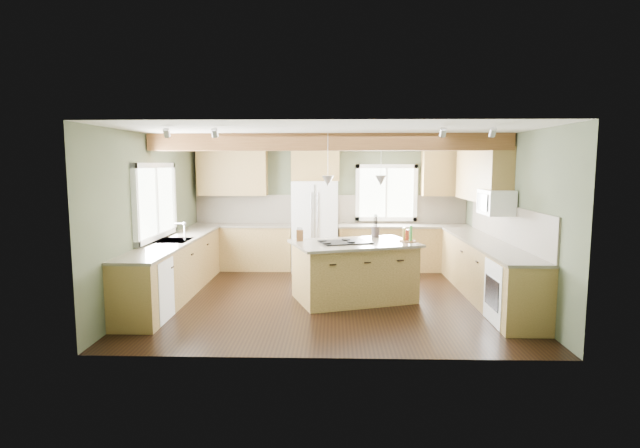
{
  "coord_description": "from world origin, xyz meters",
  "views": [
    {
      "loc": [
        0.07,
        -7.8,
        2.14
      ],
      "look_at": [
        -0.15,
        0.3,
        1.16
      ],
      "focal_mm": 28.0,
      "sensor_mm": 36.0,
      "label": 1
    }
  ],
  "objects": [
    {
      "name": "upper_cab_back_corner",
      "position": [
        2.3,
        2.33,
        1.95
      ],
      "size": [
        0.9,
        0.35,
        0.9
      ],
      "primitive_type": "cube",
      "color": "brown",
      "rests_on": "wall_back"
    },
    {
      "name": "upper_cab_over_fridge",
      "position": [
        -0.3,
        2.33,
        2.15
      ],
      "size": [
        0.96,
        0.35,
        0.7
      ],
      "primitive_type": "cube",
      "color": "brown",
      "rests_on": "wall_back"
    },
    {
      "name": "upper_cab_back_left",
      "position": [
        -1.99,
        2.33,
        1.95
      ],
      "size": [
        1.4,
        0.35,
        0.9
      ],
      "primitive_type": "cube",
      "color": "brown",
      "rests_on": "wall_back"
    },
    {
      "name": "utensil_crock",
      "position": [
        0.77,
        0.49,
        1.01
      ],
      "size": [
        0.18,
        0.18,
        0.18
      ],
      "primitive_type": "cylinder",
      "rotation": [
        0.0,
        0.0,
        0.44
      ],
      "color": "#3B342F",
      "rests_on": "island_top"
    },
    {
      "name": "soffit_trim",
      "position": [
        0.0,
        2.4,
        2.54
      ],
      "size": [
        5.55,
        0.2,
        0.1
      ],
      "primitive_type": "cube",
      "color": "brown",
      "rests_on": "ceiling"
    },
    {
      "name": "base_cab_back_right",
      "position": [
        1.49,
        2.2,
        0.44
      ],
      "size": [
        2.62,
        0.6,
        0.88
      ],
      "primitive_type": "cube",
      "color": "brown",
      "rests_on": "floor"
    },
    {
      "name": "cooktop",
      "position": [
        0.26,
        -0.13,
        0.93
      ],
      "size": [
        0.88,
        0.72,
        0.02
      ],
      "primitive_type": "cube",
      "rotation": [
        0.0,
        0.0,
        0.33
      ],
      "color": "black",
      "rests_on": "island_top"
    },
    {
      "name": "counter_right",
      "position": [
        2.5,
        0.05,
        0.9
      ],
      "size": [
        0.64,
        3.74,
        0.04
      ],
      "primitive_type": "cube",
      "color": "#51473B",
      "rests_on": "base_cab_right"
    },
    {
      "name": "base_cab_back_left",
      "position": [
        -1.79,
        2.2,
        0.44
      ],
      "size": [
        2.02,
        0.6,
        0.88
      ],
      "primitive_type": "cube",
      "color": "brown",
      "rests_on": "floor"
    },
    {
      "name": "wall_left",
      "position": [
        -2.8,
        0.0,
        1.3
      ],
      "size": [
        0.0,
        5.0,
        5.0
      ],
      "primitive_type": "plane",
      "rotation": [
        1.57,
        0.0,
        1.57
      ],
      "color": "#444C36",
      "rests_on": "ground"
    },
    {
      "name": "upper_cab_right",
      "position": [
        2.62,
        0.9,
        1.95
      ],
      "size": [
        0.35,
        2.2,
        0.9
      ],
      "primitive_type": "cube",
      "color": "brown",
      "rests_on": "wall_right"
    },
    {
      "name": "island",
      "position": [
        0.39,
        -0.08,
        0.44
      ],
      "size": [
        2.0,
        1.58,
        0.88
      ],
      "primitive_type": "cube",
      "rotation": [
        0.0,
        0.0,
        0.33
      ],
      "color": "brown",
      "rests_on": "floor"
    },
    {
      "name": "sink",
      "position": [
        -2.5,
        0.05,
        0.91
      ],
      "size": [
        0.5,
        0.65,
        0.03
      ],
      "primitive_type": "cube",
      "color": "#262628",
      "rests_on": "counter_left"
    },
    {
      "name": "pendant_right",
      "position": [
        0.81,
        0.06,
        1.88
      ],
      "size": [
        0.18,
        0.18,
        0.16
      ],
      "primitive_type": "cone",
      "rotation": [
        3.14,
        0.0,
        0.0
      ],
      "color": "#B2B2B7",
      "rests_on": "ceiling"
    },
    {
      "name": "base_cab_left",
      "position": [
        -2.5,
        0.05,
        0.44
      ],
      "size": [
        0.6,
        3.7,
        0.88
      ],
      "primitive_type": "cube",
      "color": "brown",
      "rests_on": "floor"
    },
    {
      "name": "wall_right",
      "position": [
        2.8,
        0.0,
        1.3
      ],
      "size": [
        0.0,
        5.0,
        5.0
      ],
      "primitive_type": "plane",
      "rotation": [
        1.57,
        0.0,
        -1.57
      ],
      "color": "#444C36",
      "rests_on": "ground"
    },
    {
      "name": "wall_back",
      "position": [
        0.0,
        2.5,
        1.3
      ],
      "size": [
        5.6,
        0.0,
        5.6
      ],
      "primitive_type": "plane",
      "rotation": [
        1.57,
        0.0,
        0.0
      ],
      "color": "#444C36",
      "rests_on": "ground"
    },
    {
      "name": "counter_back_left",
      "position": [
        -1.79,
        2.2,
        0.9
      ],
      "size": [
        2.06,
        0.64,
        0.04
      ],
      "primitive_type": "cube",
      "color": "#51473B",
      "rests_on": "base_cab_back_left"
    },
    {
      "name": "window_back",
      "position": [
        1.15,
        2.48,
        1.55
      ],
      "size": [
        1.1,
        0.04,
        1.0
      ],
      "primitive_type": "cube",
      "color": "white",
      "rests_on": "wall_back"
    },
    {
      "name": "counter_back_right",
      "position": [
        1.49,
        2.2,
        0.9
      ],
      "size": [
        2.66,
        0.64,
        0.04
      ],
      "primitive_type": "cube",
      "color": "#51473B",
      "rests_on": "base_cab_back_right"
    },
    {
      "name": "faucet",
      "position": [
        -2.32,
        0.05,
        1.05
      ],
      "size": [
        0.02,
        0.02,
        0.28
      ],
      "primitive_type": "cylinder",
      "color": "#B2B2B7",
      "rests_on": "sink"
    },
    {
      "name": "knife_block",
      "position": [
        -0.47,
        0.01,
        1.01
      ],
      "size": [
        0.12,
        0.09,
        0.18
      ],
      "primitive_type": "cube",
      "rotation": [
        0.0,
        0.0,
        0.12
      ],
      "color": "brown",
      "rests_on": "island_top"
    },
    {
      "name": "ceiling_beam",
      "position": [
        0.0,
        -0.08,
        2.47
      ],
      "size": [
        5.55,
        0.26,
        0.26
      ],
      "primitive_type": "cube",
      "color": "brown",
      "rests_on": "ceiling"
    },
    {
      "name": "floor",
      "position": [
        0.0,
        0.0,
        0.0
      ],
      "size": [
        5.6,
        5.6,
        0.0
      ],
      "primitive_type": "plane",
      "color": "black",
      "rests_on": "ground"
    },
    {
      "name": "backsplash_right",
      "position": [
        2.78,
        0.05,
        1.21
      ],
      "size": [
        0.03,
        3.7,
        0.58
      ],
      "primitive_type": "cube",
      "color": "brown",
      "rests_on": "wall_right"
    },
    {
      "name": "dishwasher",
      "position": [
        -2.49,
        -1.25,
        0.43
      ],
      "size": [
        0.6,
        0.6,
        0.84
      ],
      "primitive_type": "cube",
      "color": "white",
      "rests_on": "floor"
    },
    {
      "name": "counter_left",
      "position": [
        -2.5,
        0.05,
        0.9
      ],
      "size": [
        0.64,
        3.74,
        0.04
      ],
      "primitive_type": "cube",
      "color": "#51473B",
      "rests_on": "base_cab_left"
    },
    {
      "name": "base_cab_right",
      "position": [
        2.5,
        0.05,
        0.44
      ],
      "size": [
        0.6,
        3.7,
        0.88
      ],
      "primitive_type": "cube",
      "color": "brown",
      "rests_on": "floor"
    },
    {
      "name": "bottle_tray",
      "position": [
        1.24,
        0.02,
        1.04
      ],
      "size": [
        0.36,
        0.36,
        0.24
      ],
      "primitive_type": null,
      "rotation": [
        0.0,
        0.0,
        0.48
      ],
      "color": "brown",
      "rests_on": "island_top"
    },
    {
      "name": "oven",
      "position": [
        2.49,
        -1.25,
        0.43
      ],
      "size": [
        0.6,
        0.72,
        0.84
      ],
      "primitive_type": "cube",
      "color": "white",
      "rests_on": "floor"
    },
    {
      "name": "pendant_left",
      "position": [
        -0.02,
        -0.22,
        1.88
      ],
      "size": [
        0.18,
        0.18,
        0.16
      ],
      "primitive_type": "cone",
      "rotation": [
        3.14,
        0.0,
        0.0
      ],
      "color": "#B2B2B7",
      "rests_on": "ceiling"
    },
    {
      "name": "refrigerator",
      "position": [
        -0.3,
        2.12,
        0.9
      ],
      "size": [
        0.9,
        0.74,
        1.8
      ],
      "primitive_type": "cube",
      "color": "white",
      "rests_on": "floor"
    },
    {
      "name": "window_left",
      "position": [
        -2.78,
        0.05,
        1.55
      ],
      "size": [
        0.04,
        1.6,
        1.05
      ],
      "primitive_type": "cube",
      "color": "white",
      "rests_on": "wall_left"
    },
    {
      "name": "ceiling",
      "position": [
        0.0,
        0.0,
        2.6
      ],
      "size": [
        5.6,
        5.6,
        0.0
      ],
      "primitive_type": "plane",
      "rotation": [
        3.14,
        0.0,
        0.0
      ],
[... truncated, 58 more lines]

